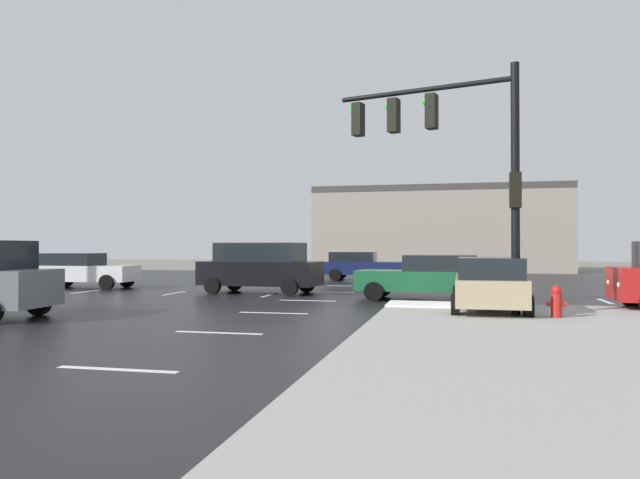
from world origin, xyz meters
name	(u,v)px	position (x,y,z in m)	size (l,w,h in m)	color
ground_plane	(320,297)	(0.00, 0.00, 0.00)	(120.00, 120.00, 0.00)	slate
road_asphalt	(320,296)	(0.00, 0.00, 0.01)	(44.00, 44.00, 0.02)	black
snow_strip_curbside	(455,305)	(5.00, -4.00, 0.17)	(4.00, 1.60, 0.06)	white
lane_markings	(345,300)	(1.20, -1.38, 0.02)	(36.15, 36.15, 0.01)	silver
traffic_signal_mast	(455,147)	(5.00, -5.73, 4.57)	(4.89, 1.58, 6.48)	black
fire_hydrant	(556,301)	(7.45, -6.44, 0.54)	(0.48, 0.26, 0.79)	red
strip_building_background	(440,230)	(3.77, 25.82, 3.22)	(18.80, 8.00, 6.45)	gray
suv_black	(260,267)	(-2.67, 0.85, 1.09)	(4.97, 2.52, 2.03)	black
sedan_white	(82,270)	(-11.47, 1.87, 0.85)	(4.61, 2.21, 1.58)	white
sedan_navy	(362,265)	(-0.12, 11.03, 0.85)	(4.55, 2.06, 1.58)	#141E47
sedan_green	(426,276)	(4.00, -0.82, 0.85)	(4.60, 2.19, 1.58)	#195933
sedan_tan	(489,284)	(5.92, -4.93, 0.85)	(2.05, 4.55, 1.58)	tan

